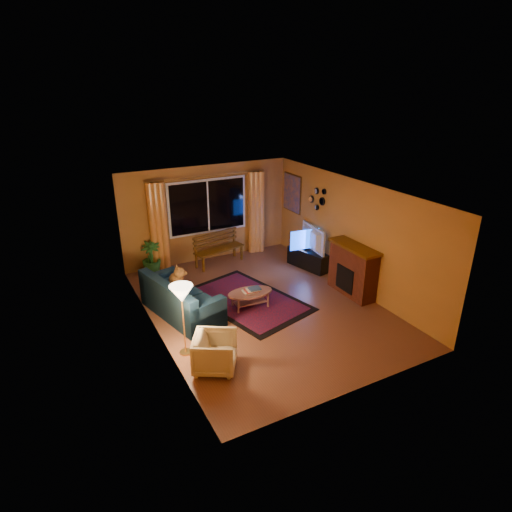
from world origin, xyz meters
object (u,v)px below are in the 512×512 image
armchair (215,351)px  sofa (181,297)px  bench (220,256)px  coffee_table (250,299)px  tv_console (308,259)px  floor_lamp (184,321)px

armchair → sofa: bearing=28.0°
bench → coffee_table: bench is taller
sofa → tv_console: size_ratio=1.71×
sofa → coffee_table: 1.44m
tv_console → sofa: bearing=177.7°
armchair → tv_console: 4.59m
bench → tv_console: 2.30m
sofa → coffee_table: bearing=-28.9°
floor_lamp → tv_console: bearing=27.3°
armchair → coffee_table: bearing=-12.0°
sofa → floor_lamp: floor_lamp is taller
floor_lamp → tv_console: 4.52m
floor_lamp → tv_console: (4.00, 2.07, -0.41)m
armchair → floor_lamp: bearing=55.2°
armchair → coffee_table: (1.46, 1.59, -0.17)m
floor_lamp → coffee_table: floor_lamp is taller
floor_lamp → coffee_table: size_ratio=1.34×
armchair → coffee_table: armchair is taller
coffee_table → bench: bearing=82.2°
bench → sofa: bearing=-142.6°
tv_console → floor_lamp: bearing=-166.6°
floor_lamp → coffee_table: 2.05m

